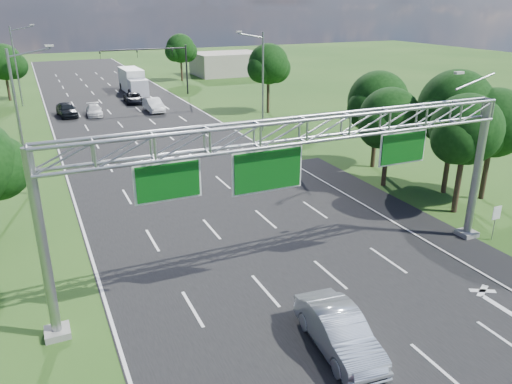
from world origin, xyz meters
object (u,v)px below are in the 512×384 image
regulatory_sign (496,216)px  traffic_signal (162,59)px  silver_sedan (339,331)px  box_truck (133,81)px  sign_gantry (304,143)px

regulatory_sign → traffic_signal: bearing=95.2°
silver_sedan → box_truck: box_truck is taller
silver_sedan → traffic_signal: bearing=87.4°
traffic_signal → silver_sedan: traffic_signal is taller
regulatory_sign → traffic_signal: traffic_signal is taller
regulatory_sign → silver_sedan: bearing=-161.6°
sign_gantry → traffic_signal: sign_gantry is taller
sign_gantry → regulatory_sign: sign_gantry is taller
sign_gantry → regulatory_sign: 13.25m
regulatory_sign → silver_sedan: (-13.40, -4.45, -0.68)m
sign_gantry → silver_sedan: 8.28m
traffic_signal → box_truck: (-3.55, 4.54, -3.51)m
traffic_signal → silver_sedan: 59.25m
traffic_signal → regulatory_sign: bearing=-84.8°
regulatory_sign → box_truck: (-8.47, 58.56, 0.15)m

